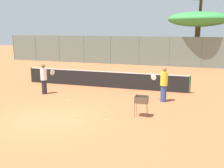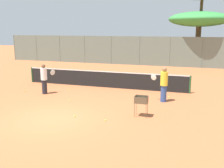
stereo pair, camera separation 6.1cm
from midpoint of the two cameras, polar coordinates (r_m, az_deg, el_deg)
ground_plane at (r=11.51m, az=-12.87°, el=-7.54°), size 80.00×80.00×0.00m
tennis_net at (r=17.09m, az=-1.77°, el=1.13°), size 10.98×0.10×1.07m
back_fence at (r=27.45m, az=6.02°, el=7.18°), size 30.97×0.08×2.97m
tree_0 at (r=28.60m, az=18.47°, el=13.16°), size 6.04×6.04×5.44m
player_white_outfit at (r=15.81m, az=-14.44°, el=1.12°), size 0.65×0.78×1.76m
player_red_cap at (r=13.90m, az=11.33°, el=-0.03°), size 0.95×0.38×1.84m
ball_cart at (r=11.48m, az=6.52°, el=-3.75°), size 0.56×0.41×0.92m
tennis_ball_0 at (r=11.05m, az=-1.29°, el=-7.89°), size 0.07×0.07×0.07m
tennis_ball_1 at (r=14.99m, az=12.35°, el=-2.78°), size 0.07×0.07×0.07m
tennis_ball_2 at (r=16.97m, az=-18.37°, el=-1.39°), size 0.07×0.07×0.07m
tennis_ball_3 at (r=14.12m, az=-9.04°, el=-3.56°), size 0.07×0.07×0.07m
tennis_ball_4 at (r=16.66m, az=-9.31°, el=-1.17°), size 0.07×0.07×0.07m
tennis_ball_5 at (r=11.64m, az=-8.00°, el=-6.95°), size 0.07×0.07×0.07m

